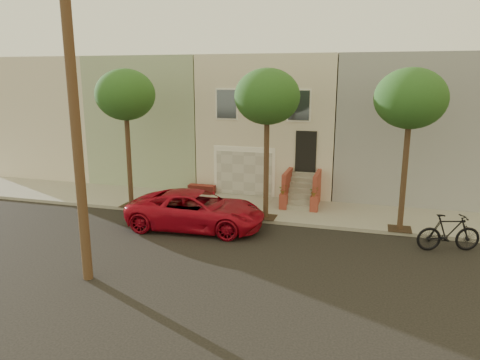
# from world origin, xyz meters

# --- Properties ---
(ground) EXTENTS (90.00, 90.00, 0.00)m
(ground) POSITION_xyz_m (0.00, 0.00, 0.00)
(ground) COLOR black
(ground) RESTS_ON ground
(sidewalk) EXTENTS (40.00, 3.70, 0.15)m
(sidewalk) POSITION_xyz_m (0.00, 5.35, 0.07)
(sidewalk) COLOR gray
(sidewalk) RESTS_ON ground
(house_row) EXTENTS (33.10, 11.70, 7.00)m
(house_row) POSITION_xyz_m (0.00, 11.19, 3.64)
(house_row) COLOR beige
(house_row) RESTS_ON sidewalk
(tree_left) EXTENTS (2.70, 2.57, 6.30)m
(tree_left) POSITION_xyz_m (-5.50, 3.90, 5.26)
(tree_left) COLOR #2D2116
(tree_left) RESTS_ON sidewalk
(tree_mid) EXTENTS (2.70, 2.57, 6.30)m
(tree_mid) POSITION_xyz_m (1.00, 3.90, 5.26)
(tree_mid) COLOR #2D2116
(tree_mid) RESTS_ON sidewalk
(tree_right) EXTENTS (2.70, 2.57, 6.30)m
(tree_right) POSITION_xyz_m (6.50, 3.90, 5.26)
(tree_right) COLOR #2D2116
(tree_right) RESTS_ON sidewalk
(pickup_truck) EXTENTS (5.71, 2.87, 1.55)m
(pickup_truck) POSITION_xyz_m (-1.50, 2.14, 0.78)
(pickup_truck) COLOR #A70A1E
(pickup_truck) RESTS_ON ground
(motorcycle) EXTENTS (2.35, 1.26, 1.36)m
(motorcycle) POSITION_xyz_m (8.04, 2.38, 0.68)
(motorcycle) COLOR black
(motorcycle) RESTS_ON ground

